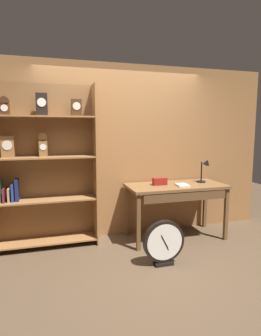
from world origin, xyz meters
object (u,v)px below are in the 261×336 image
(round_clock_large, at_px, (164,243))
(bookshelf, at_px, (42,167))
(workbench, at_px, (177,191))
(toolbox_small, at_px, (160,181))
(desk_lamp, at_px, (204,169))
(open_repair_manual, at_px, (182,185))

(round_clock_large, bearing_deg, bookshelf, 144.65)
(workbench, distance_m, toolbox_small, 0.29)
(bookshelf, xyz_separation_m, round_clock_large, (1.39, -0.98, -0.85))
(workbench, relative_size, toolbox_small, 7.07)
(desk_lamp, height_order, toolbox_small, desk_lamp)
(bookshelf, height_order, round_clock_large, bookshelf)
(workbench, bearing_deg, desk_lamp, 7.38)
(workbench, relative_size, open_repair_manual, 6.64)
(bookshelf, height_order, desk_lamp, bookshelf)
(desk_lamp, height_order, open_repair_manual, desk_lamp)
(bookshelf, bearing_deg, round_clock_large, -35.35)
(toolbox_small, xyz_separation_m, round_clock_large, (-0.27, -0.81, -0.59))
(bookshelf, distance_m, open_repair_manual, 1.99)
(bookshelf, height_order, toolbox_small, bookshelf)
(workbench, height_order, toolbox_small, toolbox_small)
(open_repair_manual, bearing_deg, desk_lamp, 26.55)
(toolbox_small, height_order, round_clock_large, toolbox_small)
(toolbox_small, bearing_deg, desk_lamp, -0.63)
(workbench, bearing_deg, open_repair_manual, -65.86)
(workbench, bearing_deg, bookshelf, 172.73)
(bookshelf, relative_size, round_clock_large, 4.05)
(desk_lamp, bearing_deg, toolbox_small, 179.37)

